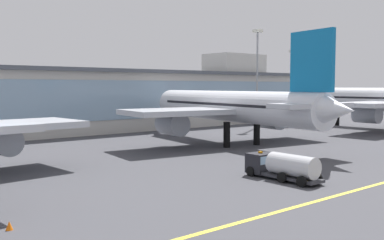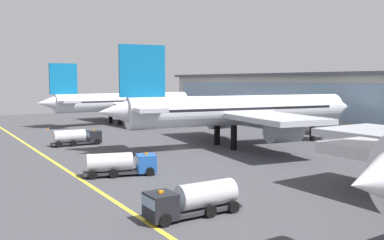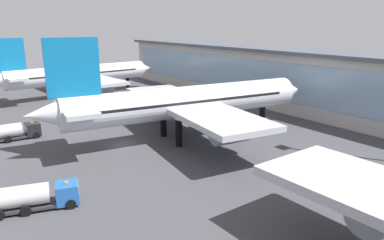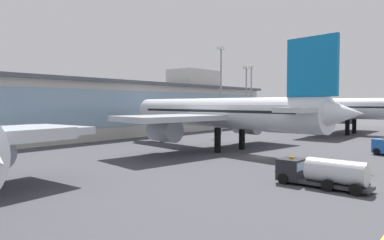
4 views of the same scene
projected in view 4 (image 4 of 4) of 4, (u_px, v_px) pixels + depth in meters
name	position (u px, v px, depth m)	size (l,w,h in m)	color
ground_plane	(261.00, 157.00, 54.44)	(186.76, 186.76, 0.00)	#424247
terminal_building	(98.00, 107.00, 83.71)	(136.40, 14.00, 18.97)	beige
airliner_near_right	(218.00, 114.00, 63.24)	(38.99, 51.17, 17.65)	black
airliner_far_right	(340.00, 109.00, 95.75)	(41.41, 50.45, 18.47)	black
baggage_tug_near	(319.00, 172.00, 34.83)	(3.12, 9.11, 2.90)	black
apron_light_mast_west	(246.00, 87.00, 108.60)	(1.80, 1.80, 19.65)	gray
apron_light_mast_centre	(251.00, 87.00, 113.90)	(1.80, 1.80, 20.30)	gray
apron_light_mast_east	(221.00, 77.00, 94.47)	(1.80, 1.80, 23.45)	gray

